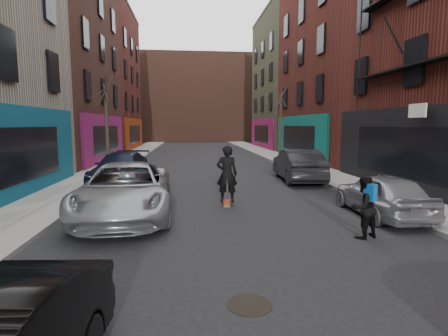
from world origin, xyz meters
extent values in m
cube|color=gray|center=(-6.25, 30.00, 0.07)|extent=(2.50, 84.00, 0.13)
cube|color=gray|center=(6.25, 30.00, 0.07)|extent=(2.50, 84.00, 0.13)
cube|color=#4B2E20|center=(13.50, 16.00, 8.00)|extent=(12.00, 56.00, 16.00)
cube|color=#47281E|center=(0.00, 56.00, 7.00)|extent=(40.00, 10.00, 14.00)
imported|color=#94989C|center=(-3.20, 6.78, 0.81)|extent=(3.00, 5.95, 1.61)
imported|color=black|center=(-4.48, 12.86, 0.74)|extent=(2.52, 5.25, 1.47)
imported|color=#93969B|center=(4.60, 5.95, 0.67)|extent=(1.67, 3.99, 1.35)
imported|color=black|center=(4.13, 12.74, 0.80)|extent=(2.01, 4.94, 1.59)
cube|color=brown|center=(0.05, 7.90, 0.05)|extent=(0.31, 0.82, 0.10)
imported|color=black|center=(0.05, 7.90, 1.09)|extent=(0.77, 0.55, 1.99)
imported|color=black|center=(3.00, 4.00, 0.77)|extent=(0.90, 0.80, 1.54)
cube|color=#0B4F9F|center=(3.06, 3.83, 1.18)|extent=(0.24, 0.33, 0.42)
cylinder|color=black|center=(-0.36, 1.05, 0.01)|extent=(0.92, 0.92, 0.01)
camera|label=1|loc=(-1.27, -4.01, 2.79)|focal=28.00mm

